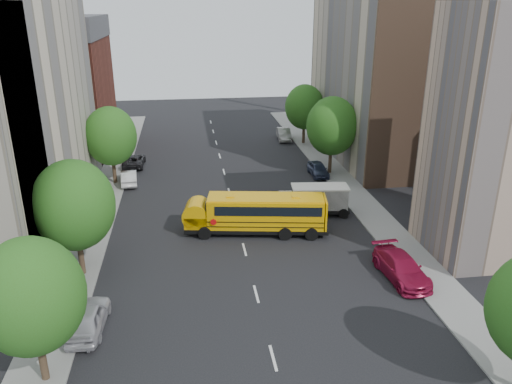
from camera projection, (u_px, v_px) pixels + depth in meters
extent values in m
plane|color=black|center=(241.00, 238.00, 38.22)|extent=(120.00, 120.00, 0.00)
cube|color=slate|center=(97.00, 219.00, 41.29)|extent=(3.00, 80.00, 0.12)
cube|color=slate|center=(363.00, 204.00, 44.35)|extent=(3.00, 80.00, 0.12)
cube|color=silver|center=(229.00, 192.00, 47.46)|extent=(0.15, 64.00, 0.01)
cube|color=maroon|center=(64.00, 96.00, 59.41)|extent=(10.00, 15.00, 13.00)
cube|color=#BDAE93|center=(379.00, 78.00, 55.92)|extent=(10.00, 22.00, 18.00)
cube|color=brown|center=(424.00, 94.00, 45.74)|extent=(10.10, 0.30, 18.00)
cylinder|color=#38281C|center=(42.00, 357.00, 23.32)|extent=(0.36, 0.36, 2.70)
ellipsoid|color=#2B5216|center=(31.00, 296.00, 22.14)|extent=(4.80, 4.80, 5.52)
cylinder|color=#38281C|center=(81.00, 255.00, 32.54)|extent=(0.36, 0.36, 2.88)
ellipsoid|color=#2B5216|center=(74.00, 205.00, 31.28)|extent=(5.12, 5.12, 5.89)
cylinder|color=#38281C|center=(114.00, 170.00, 49.20)|extent=(0.36, 0.36, 2.81)
ellipsoid|color=#2B5216|center=(111.00, 136.00, 47.98)|extent=(4.99, 4.99, 5.74)
cylinder|color=#38281C|center=(330.00, 160.00, 52.11)|extent=(0.36, 0.36, 2.95)
ellipsoid|color=#2B5216|center=(332.00, 126.00, 50.83)|extent=(5.25, 5.25, 6.04)
cylinder|color=#38281C|center=(304.00, 133.00, 63.25)|extent=(0.36, 0.36, 2.74)
ellipsoid|color=#2B5216|center=(305.00, 107.00, 62.06)|extent=(4.86, 4.86, 5.59)
cube|color=black|center=(256.00, 226.00, 38.87)|extent=(11.24, 4.28, 0.29)
cube|color=#E09E04|center=(265.00, 211.00, 38.40)|extent=(9.10, 3.87, 2.25)
cube|color=#E09E04|center=(199.00, 219.00, 38.76)|extent=(2.11, 2.51, 0.98)
cube|color=black|center=(211.00, 205.00, 38.32)|extent=(0.86, 2.30, 1.18)
cube|color=#E09E04|center=(265.00, 197.00, 38.00)|extent=(9.07, 3.68, 0.14)
cube|color=black|center=(268.00, 205.00, 38.22)|extent=(8.34, 3.80, 0.73)
cube|color=black|center=(265.00, 221.00, 38.68)|extent=(9.11, 3.93, 0.06)
cube|color=black|center=(265.00, 216.00, 38.54)|extent=(9.11, 3.93, 0.06)
cube|color=#E09E04|center=(323.00, 212.00, 38.31)|extent=(0.55, 2.44, 2.25)
cube|color=#E09E04|center=(231.00, 196.00, 38.02)|extent=(0.68, 0.68, 0.10)
cube|color=#E09E04|center=(295.00, 197.00, 37.91)|extent=(0.68, 0.68, 0.10)
cylinder|color=#E09E04|center=(198.00, 213.00, 38.58)|extent=(2.40, 2.56, 2.06)
cylinder|color=red|center=(214.00, 222.00, 37.37)|extent=(0.49, 0.12, 0.49)
cylinder|color=black|center=(206.00, 233.00, 37.82)|extent=(1.02, 0.45, 0.98)
cylinder|color=black|center=(209.00, 220.00, 40.11)|extent=(1.02, 0.45, 0.98)
cylinder|color=black|center=(285.00, 234.00, 37.70)|extent=(1.02, 0.45, 0.98)
cylinder|color=black|center=(284.00, 221.00, 39.99)|extent=(1.02, 0.45, 0.98)
cylinder|color=black|center=(310.00, 234.00, 37.66)|extent=(1.02, 0.45, 0.98)
cylinder|color=black|center=(308.00, 221.00, 39.94)|extent=(1.02, 0.45, 0.98)
cube|color=black|center=(313.00, 209.00, 42.32)|extent=(6.07, 2.57, 0.29)
cube|color=silver|center=(320.00, 197.00, 41.97)|extent=(4.69, 2.33, 1.77)
cube|color=silver|center=(288.00, 201.00, 41.98)|extent=(1.56, 2.00, 1.18)
cube|color=silver|center=(320.00, 187.00, 41.64)|extent=(4.90, 2.45, 0.12)
cylinder|color=black|center=(289.00, 214.00, 41.35)|extent=(0.85, 0.33, 0.83)
cylinder|color=black|center=(287.00, 205.00, 43.19)|extent=(0.85, 0.33, 0.83)
cylinder|color=black|center=(317.00, 214.00, 41.43)|extent=(0.85, 0.33, 0.83)
cylinder|color=black|center=(314.00, 205.00, 43.27)|extent=(0.85, 0.33, 0.83)
cylinder|color=black|center=(343.00, 214.00, 41.51)|extent=(0.85, 0.33, 0.83)
cylinder|color=black|center=(339.00, 205.00, 43.35)|extent=(0.85, 0.33, 0.83)
imported|color=#B2AFB7|center=(88.00, 318.00, 27.17)|extent=(2.07, 4.61, 1.54)
imported|color=silver|center=(129.00, 177.00, 49.30)|extent=(1.86, 4.34, 1.39)
imported|color=black|center=(134.00, 160.00, 54.71)|extent=(2.30, 4.78, 1.31)
imported|color=maroon|center=(401.00, 268.00, 32.32)|extent=(2.58, 5.51, 1.56)
imported|color=#2E3751|center=(318.00, 169.00, 51.74)|extent=(1.69, 4.10, 1.39)
imported|color=gray|center=(284.00, 134.00, 65.29)|extent=(1.95, 4.71, 1.52)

